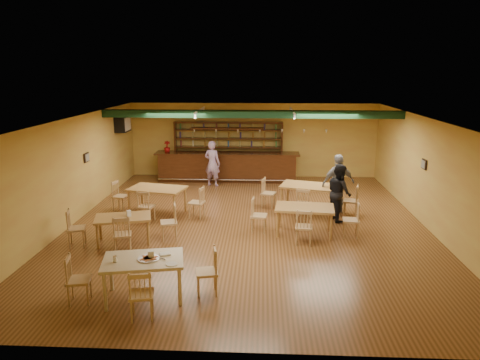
# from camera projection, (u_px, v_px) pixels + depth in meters

# --- Properties ---
(floor) EXTENTS (12.00, 12.00, 0.00)m
(floor) POSITION_uv_depth(u_px,v_px,m) (248.00, 224.00, 12.79)
(floor) COLOR #583819
(floor) RESTS_ON ground
(ceiling_beam) EXTENTS (10.00, 0.30, 0.25)m
(ceiling_beam) POSITION_uv_depth(u_px,v_px,m) (251.00, 114.00, 14.82)
(ceiling_beam) COLOR black
(ceiling_beam) RESTS_ON ceiling
(track_rail_left) EXTENTS (0.05, 2.50, 0.05)m
(track_rail_left) POSITION_uv_depth(u_px,v_px,m) (200.00, 110.00, 15.48)
(track_rail_left) COLOR silver
(track_rail_left) RESTS_ON ceiling
(track_rail_right) EXTENTS (0.05, 2.50, 0.05)m
(track_rail_right) POSITION_uv_depth(u_px,v_px,m) (292.00, 111.00, 15.32)
(track_rail_right) COLOR silver
(track_rail_right) RESTS_ON ceiling
(ac_unit) EXTENTS (0.34, 0.70, 0.48)m
(ac_unit) POSITION_uv_depth(u_px,v_px,m) (123.00, 124.00, 16.54)
(ac_unit) COLOR silver
(ac_unit) RESTS_ON wall_left
(picture_left) EXTENTS (0.04, 0.34, 0.28)m
(picture_left) POSITION_uv_depth(u_px,v_px,m) (86.00, 157.00, 13.60)
(picture_left) COLOR black
(picture_left) RESTS_ON wall_left
(picture_right) EXTENTS (0.04, 0.34, 0.28)m
(picture_right) POSITION_uv_depth(u_px,v_px,m) (424.00, 164.00, 12.63)
(picture_right) COLOR black
(picture_right) RESTS_ON wall_right
(bar_counter) EXTENTS (5.67, 0.85, 1.13)m
(bar_counter) POSITION_uv_depth(u_px,v_px,m) (227.00, 167.00, 17.70)
(bar_counter) COLOR #34190A
(bar_counter) RESTS_ON ground
(back_bar_hutch) EXTENTS (4.38, 0.40, 2.28)m
(back_bar_hutch) POSITION_uv_depth(u_px,v_px,m) (228.00, 150.00, 18.18)
(back_bar_hutch) COLOR #34190A
(back_bar_hutch) RESTS_ON ground
(poinsettia) EXTENTS (0.32, 0.32, 0.44)m
(poinsettia) POSITION_uv_depth(u_px,v_px,m) (167.00, 147.00, 17.63)
(poinsettia) COLOR maroon
(poinsettia) RESTS_ON bar_counter
(dining_table_a) EXTENTS (1.82, 1.33, 0.82)m
(dining_table_a) POSITION_uv_depth(u_px,v_px,m) (158.00, 201.00, 13.63)
(dining_table_a) COLOR #A87D3B
(dining_table_a) RESTS_ON ground
(dining_table_b) EXTENTS (1.89, 1.43, 0.84)m
(dining_table_b) POSITION_uv_depth(u_px,v_px,m) (308.00, 198.00, 13.89)
(dining_table_b) COLOR #A87D3B
(dining_table_b) RESTS_ON ground
(dining_table_c) EXTENTS (1.54, 1.15, 0.69)m
(dining_table_c) POSITION_uv_depth(u_px,v_px,m) (124.00, 229.00, 11.37)
(dining_table_c) COLOR #A87D3B
(dining_table_c) RESTS_ON ground
(dining_table_d) EXTENTS (1.62, 1.07, 0.77)m
(dining_table_d) POSITION_uv_depth(u_px,v_px,m) (304.00, 220.00, 11.93)
(dining_table_d) COLOR #A87D3B
(dining_table_d) RESTS_ON ground
(near_table) EXTENTS (1.66, 1.24, 0.81)m
(near_table) POSITION_uv_depth(u_px,v_px,m) (144.00, 278.00, 8.57)
(near_table) COLOR #D0BF8C
(near_table) RESTS_ON ground
(pizza_tray) EXTENTS (0.54, 0.54, 0.01)m
(pizza_tray) POSITION_uv_depth(u_px,v_px,m) (149.00, 259.00, 8.46)
(pizza_tray) COLOR silver
(pizza_tray) RESTS_ON near_table
(parmesan_shaker) EXTENTS (0.09, 0.09, 0.11)m
(parmesan_shaker) POSITION_uv_depth(u_px,v_px,m) (115.00, 259.00, 8.32)
(parmesan_shaker) COLOR #EAE5C6
(parmesan_shaker) RESTS_ON near_table
(napkin_stack) EXTENTS (0.24, 0.21, 0.03)m
(napkin_stack) POSITION_uv_depth(u_px,v_px,m) (165.00, 254.00, 8.66)
(napkin_stack) COLOR white
(napkin_stack) RESTS_ON near_table
(pizza_server) EXTENTS (0.32, 0.23, 0.00)m
(pizza_server) POSITION_uv_depth(u_px,v_px,m) (158.00, 257.00, 8.50)
(pizza_server) COLOR silver
(pizza_server) RESTS_ON pizza_tray
(side_plate) EXTENTS (0.26, 0.26, 0.01)m
(side_plate) POSITION_uv_depth(u_px,v_px,m) (172.00, 264.00, 8.23)
(side_plate) COLOR white
(side_plate) RESTS_ON near_table
(patron_bar) EXTENTS (0.74, 0.61, 1.73)m
(patron_bar) POSITION_uv_depth(u_px,v_px,m) (212.00, 163.00, 16.85)
(patron_bar) COLOR purple
(patron_bar) RESTS_ON ground
(patron_right_a) EXTENTS (0.84, 0.96, 1.67)m
(patron_right_a) POSITION_uv_depth(u_px,v_px,m) (339.00, 192.00, 12.97)
(patron_right_a) COLOR black
(patron_right_a) RESTS_ON ground
(patron_right_b) EXTENTS (1.15, 0.75, 1.82)m
(patron_right_b) POSITION_uv_depth(u_px,v_px,m) (338.00, 184.00, 13.69)
(patron_right_b) COLOR gray
(patron_right_b) RESTS_ON ground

